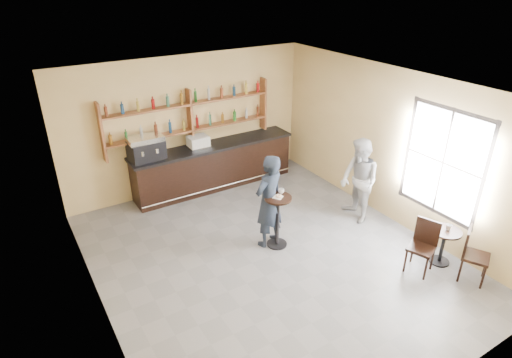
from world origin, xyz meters
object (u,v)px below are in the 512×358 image
man_main (269,201)px  patron_second (359,181)px  cafe_table (442,246)px  pastry_case (198,142)px  pedestal_table (277,222)px  bar_counter (214,166)px  espresso_machine (146,148)px  chair_west (421,248)px  chair_south (476,256)px

man_main → patron_second: bearing=157.6°
cafe_table → pastry_case: bearing=117.2°
pedestal_table → patron_second: patron_second is taller
bar_counter → espresso_machine: size_ratio=5.45×
patron_second → espresso_machine: bearing=-119.1°
pastry_case → pedestal_table: (0.28, -2.90, -0.71)m
pedestal_table → chair_west: bearing=-49.4°
bar_counter → espresso_machine: 1.81m
chair_west → espresso_machine: bearing=-167.2°
cafe_table → chair_west: 0.57m
espresso_machine → man_main: man_main is taller
pastry_case → patron_second: patron_second is taller
espresso_machine → pastry_case: (1.24, 0.00, -0.12)m
pastry_case → cafe_table: size_ratio=0.69×
chair_west → man_main: bearing=-160.3°
pastry_case → pedestal_table: size_ratio=0.45×
pedestal_table → espresso_machine: bearing=117.6°
espresso_machine → patron_second: size_ratio=0.41×
cafe_table → chair_west: (-0.55, 0.05, 0.14)m
pedestal_table → patron_second: bearing=-2.2°
chair_south → pedestal_table: bearing=103.4°
bar_counter → espresso_machine: espresso_machine is taller
pedestal_table → cafe_table: bearing=-42.1°
man_main → cafe_table: man_main is taller
man_main → cafe_table: 3.28m
pastry_case → chair_south: size_ratio=0.49×
espresso_machine → cafe_table: bearing=-57.8°
cafe_table → man_main: bearing=137.2°
bar_counter → patron_second: bearing=-57.6°
man_main → chair_south: bearing=114.7°
bar_counter → man_main: man_main is taller
espresso_machine → chair_south: 6.79m
man_main → chair_west: size_ratio=1.91×
pastry_case → chair_west: pastry_case is taller
man_main → espresso_machine: bearing=-79.1°
patron_second → pastry_case: bearing=-131.4°
man_main → patron_second: size_ratio=1.03×
espresso_machine → chair_west: 5.92m
espresso_machine → pastry_case: 1.24m
espresso_machine → pedestal_table: bearing=-67.6°
patron_second → chair_west: bearing=2.7°
bar_counter → man_main: size_ratio=2.17×
chair_south → patron_second: bearing=69.2°
espresso_machine → patron_second: (3.51, -2.98, -0.46)m
cafe_table → espresso_machine: bearing=127.4°
pedestal_table → chair_south: pedestal_table is taller
espresso_machine → man_main: bearing=-68.1°
bar_counter → espresso_machine: (-1.62, 0.00, 0.82)m
pastry_case → pedestal_table: bearing=-80.0°
chair_west → patron_second: (0.29, 1.91, 0.42)m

